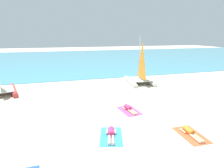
{
  "coord_description": "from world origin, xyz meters",
  "views": [
    {
      "loc": [
        -4.02,
        -8.1,
        4.95
      ],
      "look_at": [
        0.0,
        5.7,
        1.2
      ],
      "focal_mm": 30.4,
      "sensor_mm": 36.0,
      "label": 1
    }
  ],
  "objects_px": {
    "towel_middle": "(129,111)",
    "towel_left": "(111,136)",
    "towel_right": "(191,135)",
    "sailboat_red": "(0,86)",
    "sunbather_right": "(190,132)",
    "sunbather_middle": "(129,109)",
    "sailboat_white": "(140,76)",
    "sunbather_left": "(111,133)"
  },
  "relations": [
    {
      "from": "sailboat_white",
      "to": "sunbather_middle",
      "type": "relative_size",
      "value": 3.13
    },
    {
      "from": "towel_left",
      "to": "towel_right",
      "type": "xyz_separation_m",
      "value": [
        3.94,
        -1.01,
        0.0
      ]
    },
    {
      "from": "towel_left",
      "to": "sunbather_right",
      "type": "relative_size",
      "value": 1.22
    },
    {
      "from": "sailboat_white",
      "to": "sunbather_middle",
      "type": "distance_m",
      "value": 7.6
    },
    {
      "from": "sailboat_white",
      "to": "sunbather_right",
      "type": "bearing_deg",
      "value": -94.67
    },
    {
      "from": "sailboat_red",
      "to": "towel_middle",
      "type": "relative_size",
      "value": 2.53
    },
    {
      "from": "towel_left",
      "to": "sunbather_middle",
      "type": "height_order",
      "value": "sunbather_middle"
    },
    {
      "from": "sunbather_middle",
      "to": "towel_right",
      "type": "bearing_deg",
      "value": -71.89
    },
    {
      "from": "towel_left",
      "to": "towel_right",
      "type": "bearing_deg",
      "value": -14.36
    },
    {
      "from": "sailboat_red",
      "to": "sunbather_middle",
      "type": "relative_size",
      "value": 3.07
    },
    {
      "from": "towel_middle",
      "to": "sunbather_right",
      "type": "relative_size",
      "value": 1.22
    },
    {
      "from": "sailboat_white",
      "to": "towel_middle",
      "type": "distance_m",
      "value": 7.66
    },
    {
      "from": "sunbather_left",
      "to": "towel_right",
      "type": "height_order",
      "value": "sunbather_left"
    },
    {
      "from": "towel_middle",
      "to": "towel_right",
      "type": "xyz_separation_m",
      "value": [
        1.85,
        -3.85,
        0.0
      ]
    },
    {
      "from": "sailboat_red",
      "to": "sunbather_left",
      "type": "xyz_separation_m",
      "value": [
        7.12,
        -9.17,
        -0.59
      ]
    },
    {
      "from": "sailboat_red",
      "to": "sunbather_right",
      "type": "height_order",
      "value": "sailboat_red"
    },
    {
      "from": "sunbather_middle",
      "to": "sunbather_right",
      "type": "height_order",
      "value": "same"
    },
    {
      "from": "towel_middle",
      "to": "towel_left",
      "type": "bearing_deg",
      "value": -126.2
    },
    {
      "from": "towel_left",
      "to": "sunbather_left",
      "type": "relative_size",
      "value": 1.23
    },
    {
      "from": "sailboat_red",
      "to": "towel_left",
      "type": "bearing_deg",
      "value": -67.56
    },
    {
      "from": "sunbather_left",
      "to": "sunbather_middle",
      "type": "height_order",
      "value": "same"
    },
    {
      "from": "sailboat_red",
      "to": "sailboat_white",
      "type": "distance_m",
      "value": 12.95
    },
    {
      "from": "sailboat_white",
      "to": "towel_right",
      "type": "relative_size",
      "value": 2.58
    },
    {
      "from": "sailboat_white",
      "to": "sunbather_left",
      "type": "relative_size",
      "value": 3.17
    },
    {
      "from": "towel_middle",
      "to": "sunbather_right",
      "type": "xyz_separation_m",
      "value": [
        1.86,
        -3.79,
        0.13
      ]
    },
    {
      "from": "towel_right",
      "to": "sailboat_white",
      "type": "bearing_deg",
      "value": 79.68
    },
    {
      "from": "sailboat_white",
      "to": "sunbather_left",
      "type": "xyz_separation_m",
      "value": [
        -5.83,
        -9.42,
        -0.6
      ]
    },
    {
      "from": "towel_left",
      "to": "sunbather_middle",
      "type": "distance_m",
      "value": 3.58
    },
    {
      "from": "sailboat_red",
      "to": "towel_right",
      "type": "distance_m",
      "value": 15.08
    },
    {
      "from": "sunbather_left",
      "to": "sailboat_red",
      "type": "bearing_deg",
      "value": 143.84
    },
    {
      "from": "towel_left",
      "to": "sailboat_red",
      "type": "bearing_deg",
      "value": 127.56
    },
    {
      "from": "sunbather_middle",
      "to": "towel_right",
      "type": "relative_size",
      "value": 0.83
    },
    {
      "from": "sailboat_red",
      "to": "sunbather_middle",
      "type": "distance_m",
      "value": 11.16
    },
    {
      "from": "sailboat_red",
      "to": "towel_right",
      "type": "relative_size",
      "value": 2.53
    },
    {
      "from": "sunbather_middle",
      "to": "towel_right",
      "type": "xyz_separation_m",
      "value": [
        1.86,
        -3.92,
        -0.13
      ]
    },
    {
      "from": "towel_middle",
      "to": "towel_right",
      "type": "bearing_deg",
      "value": -64.31
    },
    {
      "from": "sailboat_white",
      "to": "sunbather_middle",
      "type": "xyz_separation_m",
      "value": [
        -3.77,
        -6.57,
        -0.6
      ]
    },
    {
      "from": "sailboat_white",
      "to": "sunbather_middle",
      "type": "height_order",
      "value": "sailboat_white"
    },
    {
      "from": "towel_left",
      "to": "towel_middle",
      "type": "distance_m",
      "value": 3.53
    },
    {
      "from": "sailboat_red",
      "to": "sunbather_left",
      "type": "relative_size",
      "value": 3.11
    },
    {
      "from": "sunbather_left",
      "to": "sunbather_middle",
      "type": "bearing_deg",
      "value": 70.18
    },
    {
      "from": "sunbather_right",
      "to": "towel_middle",
      "type": "bearing_deg",
      "value": 117.89
    }
  ]
}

